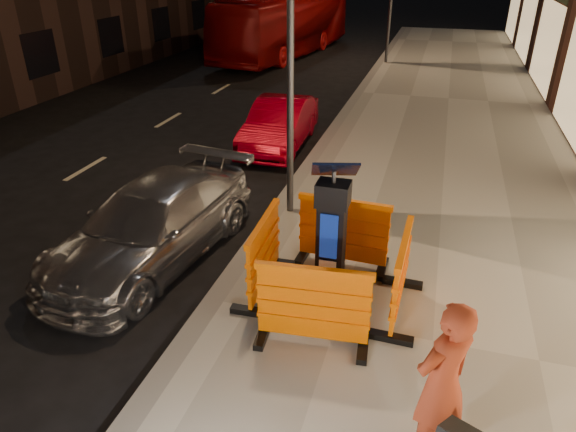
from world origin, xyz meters
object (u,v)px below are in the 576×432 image
(car_silver, at_px, (157,257))
(car_red, at_px, (280,146))
(parking_kiosk, at_px, (331,237))
(barrier_front, at_px, (313,307))
(bus_doubledecker, at_px, (285,55))
(barrier_kerbside, at_px, (264,255))
(man, at_px, (442,382))
(barrier_bldgside, at_px, (401,276))
(barrier_back, at_px, (343,233))

(car_silver, distance_m, car_red, 5.74)
(parking_kiosk, height_order, car_red, parking_kiosk)
(barrier_front, xyz_separation_m, bus_doubledecker, (-6.23, 19.61, -0.71))
(barrier_front, bearing_deg, barrier_kerbside, 129.67)
(parking_kiosk, bearing_deg, man, -55.14)
(barrier_kerbside, distance_m, car_silver, 2.24)
(parking_kiosk, distance_m, barrier_bldgside, 1.05)
(barrier_back, distance_m, car_red, 5.96)
(barrier_back, height_order, bus_doubledecker, bus_doubledecker)
(barrier_back, xyz_separation_m, car_silver, (-3.01, -0.44, -0.71))
(barrier_back, distance_m, barrier_bldgside, 1.34)
(barrier_kerbside, xyz_separation_m, barrier_bldgside, (1.90, -0.00, 0.00))
(man, bearing_deg, bus_doubledecker, -115.19)
(barrier_back, distance_m, bus_doubledecker, 18.79)
(car_red, xyz_separation_m, man, (4.15, -8.34, 1.03))
(car_red, relative_size, bus_doubledecker, 0.35)
(barrier_bldgside, bearing_deg, barrier_back, 46.67)
(barrier_bldgside, xyz_separation_m, car_red, (-3.61, 6.23, -0.71))
(bus_doubledecker, bearing_deg, parking_kiosk, -63.51)
(parking_kiosk, bearing_deg, barrier_kerbside, 179.67)
(barrier_kerbside, height_order, barrier_bldgside, same)
(barrier_front, distance_m, man, 1.91)
(barrier_bldgside, height_order, car_silver, barrier_bldgside)
(barrier_back, bearing_deg, bus_doubledecker, 112.07)
(barrier_front, height_order, barrier_kerbside, same)
(barrier_kerbside, xyz_separation_m, car_silver, (-2.06, 0.51, -0.71))
(barrier_bldgside, distance_m, car_red, 7.24)
(barrier_back, relative_size, car_silver, 0.33)
(parking_kiosk, distance_m, car_silver, 3.26)
(barrier_front, xyz_separation_m, man, (1.49, -1.16, 0.32))
(car_silver, xyz_separation_m, man, (4.50, -2.62, 1.03))
(barrier_back, height_order, barrier_kerbside, same)
(car_red, bearing_deg, barrier_bldgside, -61.94)
(parking_kiosk, relative_size, barrier_front, 1.40)
(parking_kiosk, height_order, man, parking_kiosk)
(barrier_bldgside, bearing_deg, barrier_kerbside, 91.67)
(barrier_front, distance_m, barrier_back, 1.90)
(parking_kiosk, relative_size, car_silver, 0.47)
(parking_kiosk, relative_size, barrier_kerbside, 1.40)
(car_silver, height_order, man, man)
(barrier_front, bearing_deg, man, -43.27)
(barrier_kerbside, xyz_separation_m, car_red, (-1.71, 6.23, -0.71))
(barrier_front, bearing_deg, barrier_back, 84.67)
(barrier_front, bearing_deg, parking_kiosk, 84.67)
(bus_doubledecker, bearing_deg, barrier_back, -62.59)
(car_silver, height_order, car_red, car_silver)
(barrier_front, distance_m, barrier_bldgside, 1.34)
(car_red, bearing_deg, car_silver, -95.55)
(barrier_kerbside, xyz_separation_m, man, (2.44, -2.11, 0.32))
(parking_kiosk, xyz_separation_m, car_red, (-2.66, 6.23, -1.15))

